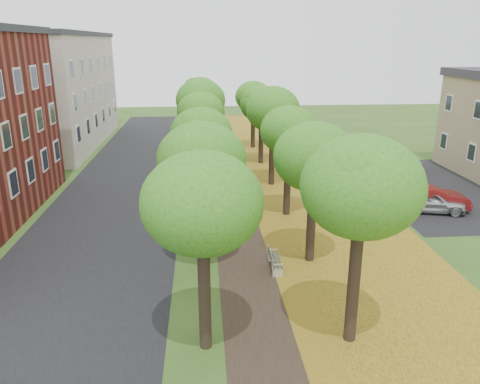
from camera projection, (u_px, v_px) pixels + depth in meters
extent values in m
plane|color=#2D4C19|center=(272.00, 343.00, 15.48)|extent=(120.00, 120.00, 0.00)
cube|color=black|center=(118.00, 202.00, 29.13)|extent=(8.00, 70.00, 0.01)
cube|color=black|center=(238.00, 198.00, 29.71)|extent=(3.20, 70.00, 0.01)
cube|color=#AE9320|center=(315.00, 196.00, 30.10)|extent=(7.50, 70.00, 0.01)
cube|color=black|center=(435.00, 189.00, 31.71)|extent=(9.00, 16.00, 0.01)
cylinder|color=black|center=(205.00, 295.00, 14.73)|extent=(0.40, 0.40, 3.79)
ellipsoid|color=#296C16|center=(202.00, 204.00, 13.80)|extent=(3.49, 3.49, 2.97)
cylinder|color=black|center=(203.00, 224.00, 20.42)|extent=(0.40, 0.40, 3.79)
ellipsoid|color=#296C16|center=(201.00, 157.00, 19.50)|extent=(3.49, 3.49, 2.97)
cylinder|color=black|center=(202.00, 185.00, 26.12)|extent=(0.40, 0.40, 3.79)
ellipsoid|color=#296C16|center=(201.00, 131.00, 25.19)|extent=(3.49, 3.49, 2.97)
cylinder|color=black|center=(202.00, 159.00, 31.81)|extent=(0.40, 0.40, 3.79)
ellipsoid|color=#296C16|center=(201.00, 114.00, 30.88)|extent=(3.49, 3.49, 2.97)
cylinder|color=black|center=(202.00, 141.00, 37.50)|extent=(0.40, 0.40, 3.79)
ellipsoid|color=#296C16|center=(201.00, 103.00, 36.57)|extent=(3.49, 3.49, 2.97)
cylinder|color=black|center=(201.00, 128.00, 43.19)|extent=(0.40, 0.40, 3.79)
ellipsoid|color=#296C16|center=(201.00, 95.00, 42.27)|extent=(3.49, 3.49, 2.97)
cylinder|color=black|center=(353.00, 289.00, 15.10)|extent=(0.40, 0.40, 3.79)
ellipsoid|color=#296C16|center=(361.00, 200.00, 14.18)|extent=(3.49, 3.49, 2.97)
cylinder|color=black|center=(311.00, 221.00, 20.80)|extent=(0.40, 0.40, 3.79)
ellipsoid|color=#296C16|center=(315.00, 155.00, 19.87)|extent=(3.49, 3.49, 2.97)
cylinder|color=black|center=(287.00, 183.00, 26.49)|extent=(0.40, 0.40, 3.79)
ellipsoid|color=#296C16|center=(289.00, 130.00, 25.56)|extent=(3.49, 3.49, 2.97)
cylinder|color=black|center=(272.00, 158.00, 32.18)|extent=(0.40, 0.40, 3.79)
ellipsoid|color=#296C16|center=(273.00, 114.00, 31.25)|extent=(3.49, 3.49, 2.97)
cylinder|color=black|center=(261.00, 140.00, 37.87)|extent=(0.40, 0.40, 3.79)
ellipsoid|color=#296C16|center=(261.00, 103.00, 36.95)|extent=(3.49, 3.49, 2.97)
cylinder|color=black|center=(253.00, 127.00, 43.57)|extent=(0.40, 0.40, 3.79)
ellipsoid|color=#296C16|center=(253.00, 94.00, 42.64)|extent=(3.49, 3.49, 2.97)
cube|color=beige|center=(43.00, 92.00, 43.93)|extent=(10.00, 20.00, 10.00)
cube|color=#2D2D33|center=(35.00, 34.00, 42.34)|extent=(10.30, 20.30, 0.40)
cube|color=#2B362C|center=(276.00, 260.00, 20.40)|extent=(0.44, 1.64, 0.04)
cube|color=#2B362C|center=(270.00, 255.00, 20.31)|extent=(0.06, 1.63, 0.24)
cube|color=silver|center=(278.00, 272.00, 19.76)|extent=(0.45, 0.06, 0.41)
cube|color=silver|center=(273.00, 257.00, 21.17)|extent=(0.45, 0.06, 0.41)
cube|color=silver|center=(278.00, 265.00, 19.65)|extent=(0.41, 0.06, 0.04)
cube|color=silver|center=(273.00, 250.00, 21.06)|extent=(0.41, 0.06, 0.04)
imported|color=#A8A9AD|center=(430.00, 201.00, 27.22)|extent=(4.24, 2.52, 1.35)
imported|color=maroon|center=(428.00, 198.00, 27.46)|extent=(4.75, 1.91, 1.54)
imported|color=#323237|center=(394.00, 176.00, 32.30)|extent=(4.76, 2.80, 1.30)
imported|color=silver|center=(388.00, 161.00, 35.77)|extent=(6.05, 4.17, 1.54)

